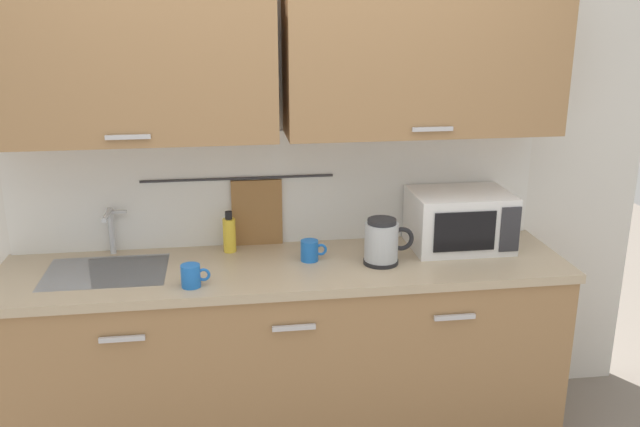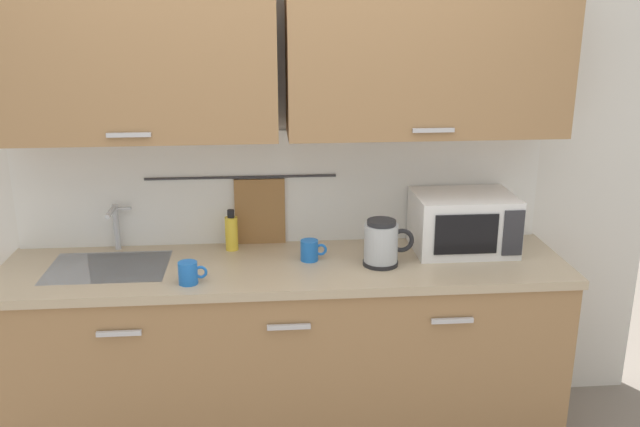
{
  "view_description": "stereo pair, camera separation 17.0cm",
  "coord_description": "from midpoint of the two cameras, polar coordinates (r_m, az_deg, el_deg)",
  "views": [
    {
      "loc": [
        -0.25,
        -2.53,
        2.02
      ],
      "look_at": [
        0.16,
        0.33,
        1.12
      ],
      "focal_mm": 38.14,
      "sensor_mm": 36.0,
      "label": 1
    },
    {
      "loc": [
        -0.08,
        -2.55,
        2.02
      ],
      "look_at": [
        0.16,
        0.33,
        1.12
      ],
      "focal_mm": 38.14,
      "sensor_mm": 36.0,
      "label": 2
    }
  ],
  "objects": [
    {
      "name": "counter_unit",
      "position": [
        3.24,
        -4.45,
        -11.57
      ],
      "size": [
        2.53,
        0.64,
        0.9
      ],
      "color": "#997047",
      "rests_on": "ground"
    },
    {
      "name": "sink_faucet",
      "position": [
        3.27,
        -18.6,
        -0.97
      ],
      "size": [
        0.09,
        0.17,
        0.22
      ],
      "color": "#B2B5BA",
      "rests_on": "counter_unit"
    },
    {
      "name": "electric_kettle",
      "position": [
        3.02,
        3.66,
        -2.42
      ],
      "size": [
        0.23,
        0.16,
        0.21
      ],
      "color": "black",
      "rests_on": "counter_unit"
    },
    {
      "name": "mug_near_sink",
      "position": [
        2.86,
        -12.42,
        -5.14
      ],
      "size": [
        0.12,
        0.08,
        0.09
      ],
      "color": "blue",
      "rests_on": "counter_unit"
    },
    {
      "name": "back_wall_assembly",
      "position": [
        3.11,
        -5.02,
        8.05
      ],
      "size": [
        3.7,
        0.41,
        2.5
      ],
      "color": "silver",
      "rests_on": "ground"
    },
    {
      "name": "mug_by_kettle",
      "position": [
        3.07,
        -2.42,
        -3.14
      ],
      "size": [
        0.12,
        0.08,
        0.09
      ],
      "color": "blue",
      "rests_on": "counter_unit"
    },
    {
      "name": "microwave",
      "position": [
        3.26,
        10.18,
        -0.53
      ],
      "size": [
        0.46,
        0.35,
        0.27
      ],
      "color": "white",
      "rests_on": "counter_unit"
    },
    {
      "name": "dish_soap_bottle",
      "position": [
        3.21,
        -9.12,
        -1.72
      ],
      "size": [
        0.06,
        0.06,
        0.2
      ],
      "color": "yellow",
      "rests_on": "counter_unit"
    }
  ]
}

